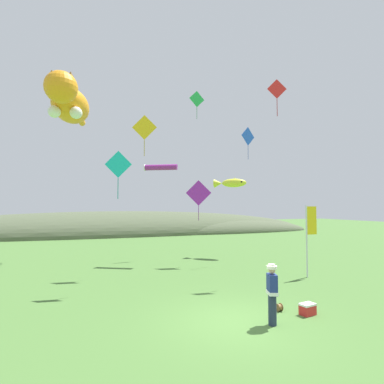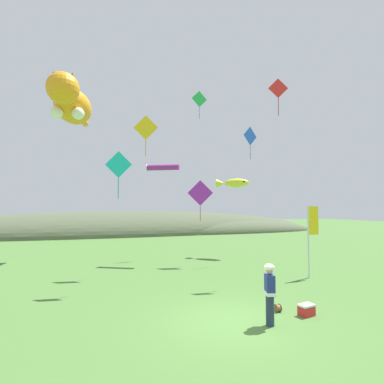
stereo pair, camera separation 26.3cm
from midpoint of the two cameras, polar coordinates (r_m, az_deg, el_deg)
The scene contains 15 objects.
ground_plane at distance 9.92m, azimuth 8.98°, elevation -23.30°, with size 120.00×120.00×0.00m, color #477033.
distant_hill_ridge at distance 40.02m, azimuth -10.22°, elevation -7.72°, with size 55.52×12.16×5.73m.
festival_attendant at distance 9.57m, azimuth 15.40°, elevation -18.00°, with size 0.39×0.48×1.77m.
kite_spool at distance 11.02m, azimuth 16.73°, elevation -20.38°, with size 0.16×0.26×0.26m.
picnic_cooler at distance 10.94m, azimuth 21.65°, elevation -20.15°, with size 0.54×0.41×0.36m.
festival_banner_pole at distance 16.03m, azimuth 22.16°, elevation -6.78°, with size 0.66×0.08×3.54m.
kite_giant_cat at distance 19.25m, azimuth -21.64°, elevation 15.28°, with size 2.61×7.12×2.17m.
kite_fish_windsock at distance 21.66m, azimuth 8.15°, elevation 1.73°, with size 2.20×2.00×0.72m.
kite_tube_streamer at distance 19.10m, azimuth -5.31°, elevation 4.68°, with size 2.05×1.36×0.44m.
kite_diamond_green at distance 23.54m, azimuth 1.74°, elevation 17.25°, with size 1.24×0.09×2.14m.
kite_diamond_blue at distance 20.19m, azimuth 11.39°, elevation 10.36°, with size 1.18×0.41×2.14m.
kite_diamond_red at distance 16.61m, azimuth 16.55°, elevation 18.34°, with size 0.96×0.34×1.90m.
kite_diamond_teal at distance 13.31m, azimuth -13.27°, elevation 5.03°, with size 1.11×0.40×2.07m.
kite_diamond_gold at distance 16.89m, azimuth -8.35°, elevation 11.99°, with size 1.28×0.49×2.26m.
kite_diamond_violet at distance 18.13m, azimuth 2.00°, elevation -0.21°, with size 1.41×0.67×2.45m.
Camera 2 is at (-4.18, -8.27, 3.48)m, focal length 28.00 mm.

